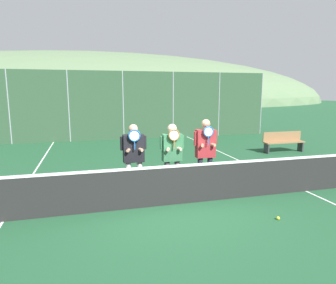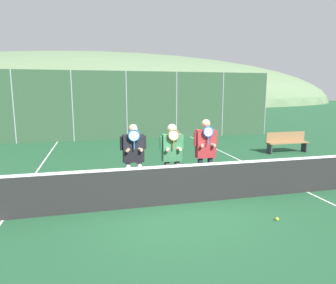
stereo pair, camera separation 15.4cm
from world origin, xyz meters
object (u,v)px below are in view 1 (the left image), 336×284
object	(u,v)px
player_leftmost	(134,153)
car_left_of_center	(125,116)
bench_courtside	(283,141)
car_far_left	(37,118)
player_center_left	(172,152)
car_center	(196,116)
tennis_ball_on_court	(278,218)
player_center_right	(205,149)

from	to	relation	value
player_leftmost	car_left_of_center	distance (m)	12.24
player_leftmost	bench_courtside	bearing A→B (deg)	28.06
player_leftmost	car_far_left	bearing A→B (deg)	108.04
player_center_left	car_left_of_center	xyz separation A→B (m)	(0.32, 12.28, -0.11)
car_left_of_center	car_center	xyz separation A→B (m)	(4.86, -0.03, -0.08)
car_far_left	tennis_ball_on_court	bearing A→B (deg)	-65.49
player_center_left	player_center_right	distance (m)	0.86
car_left_of_center	tennis_ball_on_court	size ratio (longest dim) A/B	69.83
tennis_ball_on_court	bench_courtside	bearing A→B (deg)	53.55
car_center	player_center_left	bearing A→B (deg)	-112.94
car_far_left	bench_courtside	distance (m)	13.66
player_center_left	car_center	size ratio (longest dim) A/B	0.43
player_center_left	car_left_of_center	world-z (taller)	car_left_of_center
bench_courtside	player_leftmost	bearing A→B (deg)	-151.94
car_center	player_center_right	bearing A→B (deg)	-109.39
player_center_right	player_center_left	bearing A→B (deg)	177.60
player_center_left	car_center	xyz separation A→B (m)	(5.18, 12.25, -0.19)
car_center	bench_courtside	distance (m)	8.53
player_center_right	car_left_of_center	world-z (taller)	player_center_right
player_leftmost	player_center_left	size ratio (longest dim) A/B	1.01
car_far_left	bench_courtside	world-z (taller)	car_far_left
player_leftmost	tennis_ball_on_court	size ratio (longest dim) A/B	25.89
player_center_left	bench_courtside	distance (m)	7.03
player_leftmost	bench_courtside	distance (m)	7.78
player_leftmost	car_center	distance (m)	13.60
bench_courtside	tennis_ball_on_court	bearing A→B (deg)	-126.45
player_leftmost	player_center_right	distance (m)	1.80
car_far_left	bench_courtside	bearing A→B (deg)	-37.92
car_left_of_center	car_center	world-z (taller)	car_left_of_center
player_center_left	player_leftmost	bearing A→B (deg)	173.62
player_leftmost	tennis_ball_on_court	world-z (taller)	player_leftmost
car_far_left	car_left_of_center	size ratio (longest dim) A/B	0.98
car_far_left	car_left_of_center	world-z (taller)	car_far_left
car_center	tennis_ball_on_court	world-z (taller)	car_center
player_center_right	car_center	xyz separation A→B (m)	(4.32, 12.28, -0.25)
tennis_ball_on_court	player_leftmost	bearing A→B (deg)	139.74
player_center_left	bench_courtside	xyz separation A→B (m)	(5.92, 3.75, -0.59)
bench_courtside	player_center_left	bearing A→B (deg)	-147.60
car_left_of_center	car_center	distance (m)	4.86
bench_courtside	car_center	bearing A→B (deg)	94.92
player_center_right	car_center	world-z (taller)	player_center_right
car_center	bench_courtside	size ratio (longest dim) A/B	2.24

